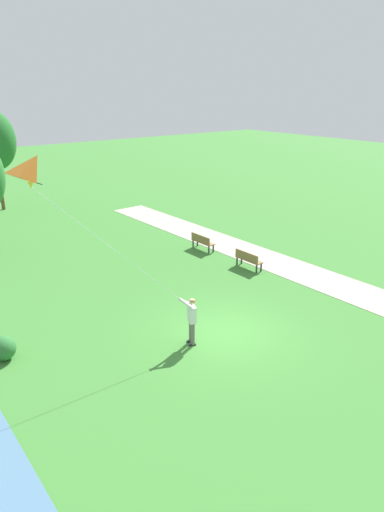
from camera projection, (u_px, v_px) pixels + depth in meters
ground_plane at (226, 332)px, 16.59m from camera, size 120.00×120.00×0.00m
walkway_path at (301, 272)px, 21.94m from camera, size 3.12×32.05×0.02m
person_kite_flyer at (191, 317)px, 15.48m from camera, size 0.63×0.49×1.83m
flying_kite at (39, 173)px, 12.63m from camera, size 4.10×2.38×4.83m
park_bench_near_walkway at (248, 259)px, 22.22m from camera, size 0.47×1.51×0.88m
park_bench_far_walkway at (202, 241)px, 24.76m from camera, size 0.47×1.51×0.88m
lakeside_shrub at (3, 348)px, 14.81m from camera, size 0.80×0.82×0.82m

